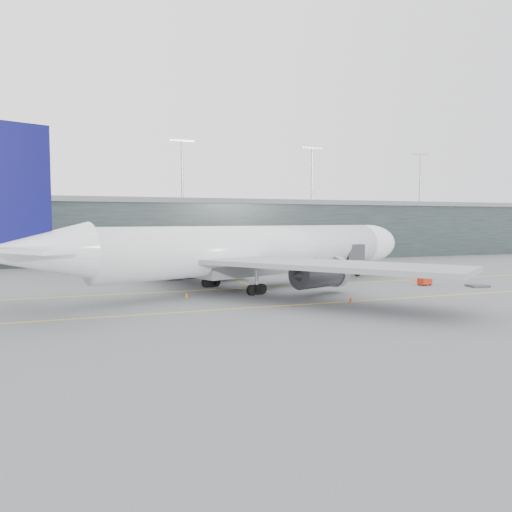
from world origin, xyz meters
name	(u,v)px	position (x,y,z in m)	size (l,w,h in m)	color
ground	(216,286)	(0.00, 0.00, 0.00)	(320.00, 320.00, 0.00)	#57585C
taxiline_a	(224,289)	(0.00, -4.00, 0.01)	(160.00, 0.25, 0.02)	yellow
taxiline_b	(263,307)	(0.00, -20.00, 0.01)	(160.00, 0.25, 0.02)	yellow
taxiline_lead_main	(213,272)	(5.00, 20.00, 0.01)	(0.25, 60.00, 0.02)	yellow
terminal	(156,230)	(0.00, 58.00, 7.62)	(240.00, 36.00, 29.00)	black
main_aircraft	(253,250)	(4.33, -4.64, 5.58)	(68.45, 63.19, 19.88)	white
jet_bridge	(299,246)	(24.30, 22.43, 4.54)	(4.43, 43.74, 6.07)	#2F2F34
gse_cart	(425,280)	(30.16, -10.42, 0.76)	(2.21, 1.64, 1.37)	#AD220C
baggage_dolly	(478,286)	(36.39, -14.65, 0.17)	(2.85, 2.28, 0.29)	#38383D
uld_a	(176,274)	(-4.21, 9.65, 1.03)	(2.58, 2.30, 1.96)	#37383C
uld_b	(192,273)	(-1.27, 11.11, 0.90)	(2.23, 1.97, 1.72)	#37383C
uld_c	(205,271)	(1.21, 11.67, 1.07)	(2.30, 1.87, 2.03)	#37383C
cone_nose	(414,279)	(31.93, -5.57, 0.32)	(0.40, 0.40, 0.64)	#D25C0B
cone_wing_stbd	(351,299)	(11.26, -20.32, 0.35)	(0.44, 0.44, 0.71)	red
cone_wing_port	(246,273)	(9.17, 12.62, 0.33)	(0.42, 0.42, 0.67)	orange
cone_tail	(187,295)	(-6.65, -9.62, 0.32)	(0.40, 0.40, 0.63)	orange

